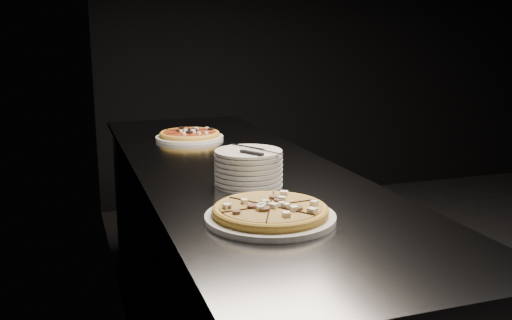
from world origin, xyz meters
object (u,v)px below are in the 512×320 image
object	(u,v)px
counter	(235,278)
pizza_tomato	(190,135)
plate_stack	(248,168)
pizza_mushroom	(270,213)
cutlery	(253,150)
ramekin	(264,163)

from	to	relation	value
counter	pizza_tomato	xyz separation A→B (m)	(-0.05, 0.57, 0.48)
counter	plate_stack	bearing A→B (deg)	-97.23
pizza_tomato	plate_stack	xyz separation A→B (m)	(0.01, -0.86, 0.04)
counter	pizza_tomato	world-z (taller)	pizza_tomato
plate_stack	pizza_tomato	bearing A→B (deg)	90.68
pizza_mushroom	cutlery	world-z (taller)	cutlery
counter	ramekin	bearing A→B (deg)	-67.32
pizza_mushroom	pizza_tomato	world-z (taller)	pizza_mushroom
counter	pizza_mushroom	distance (m)	0.81
pizza_mushroom	plate_stack	distance (m)	0.37
plate_stack	pizza_mushroom	bearing A→B (deg)	-99.00
counter	pizza_mushroom	bearing A→B (deg)	-98.22
counter	cutlery	size ratio (longest dim) A/B	10.64
counter	plate_stack	world-z (taller)	plate_stack
pizza_mushroom	ramekin	distance (m)	0.52
pizza_mushroom	ramekin	bearing A→B (deg)	72.41
pizza_tomato	ramekin	world-z (taller)	ramekin
pizza_mushroom	pizza_tomato	size ratio (longest dim) A/B	0.99
pizza_mushroom	cutlery	distance (m)	0.37
pizza_tomato	plate_stack	size ratio (longest dim) A/B	1.61
counter	cutlery	bearing A→B (deg)	-95.18
pizza_tomato	cutlery	distance (m)	0.88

